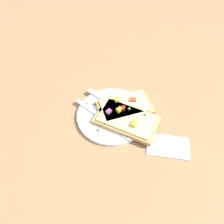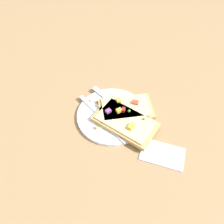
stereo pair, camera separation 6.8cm
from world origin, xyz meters
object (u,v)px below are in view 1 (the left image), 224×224
(knife, at_px, (108,101))
(napkin, at_px, (168,146))
(fork, at_px, (106,121))
(pizza_slice_corner, at_px, (125,107))
(plate, at_px, (112,115))
(pizza_slice_main, at_px, (127,120))

(knife, bearing_deg, napkin, -5.19)
(fork, relative_size, pizza_slice_corner, 1.06)
(plate, height_order, pizza_slice_corner, pizza_slice_corner)
(plate, xyz_separation_m, knife, (0.02, -0.05, 0.01))
(plate, height_order, napkin, plate)
(plate, bearing_deg, pizza_slice_main, 155.73)
(napkin, bearing_deg, knife, -33.76)
(pizza_slice_main, bearing_deg, pizza_slice_corner, 120.57)
(knife, bearing_deg, plate, -38.01)
(pizza_slice_corner, relative_size, napkin, 1.59)
(fork, bearing_deg, knife, 126.53)
(pizza_slice_main, height_order, napkin, pizza_slice_main)
(fork, height_order, pizza_slice_main, pizza_slice_main)
(plate, relative_size, napkin, 1.82)
(plate, bearing_deg, napkin, 154.50)
(pizza_slice_corner, height_order, napkin, pizza_slice_corner)
(knife, height_order, pizza_slice_corner, pizza_slice_corner)
(pizza_slice_main, relative_size, pizza_slice_corner, 1.08)
(fork, bearing_deg, plate, 98.52)
(fork, relative_size, napkin, 1.69)
(pizza_slice_main, bearing_deg, plate, 172.46)
(plate, distance_m, knife, 0.05)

